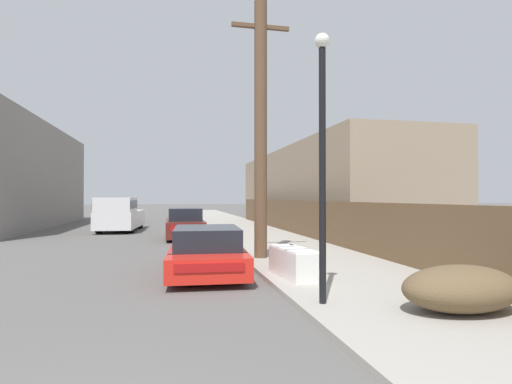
% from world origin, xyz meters
% --- Properties ---
extents(sidewalk_curb, '(4.20, 63.00, 0.12)m').
position_xyz_m(sidewalk_curb, '(5.30, 23.50, 0.06)').
color(sidewalk_curb, '#9E998E').
rests_on(sidewalk_curb, ground).
extents(discarded_fridge, '(0.77, 1.73, 0.69)m').
position_xyz_m(discarded_fridge, '(3.83, 6.52, 0.45)').
color(discarded_fridge, white).
rests_on(discarded_fridge, sidewalk_curb).
extents(parked_sports_car_red, '(2.12, 4.76, 1.19)m').
position_xyz_m(parked_sports_car_red, '(1.98, 8.15, 0.55)').
color(parked_sports_car_red, red).
rests_on(parked_sports_car_red, ground).
extents(car_parked_mid, '(1.74, 4.04, 1.44)m').
position_xyz_m(car_parked_mid, '(1.72, 16.81, 0.67)').
color(car_parked_mid, '#5B1E19').
rests_on(car_parked_mid, ground).
extents(pickup_truck, '(2.37, 5.47, 1.93)m').
position_xyz_m(pickup_truck, '(-1.79, 21.57, 0.96)').
color(pickup_truck, silver).
rests_on(pickup_truck, ground).
extents(utility_pole, '(1.80, 0.39, 7.85)m').
position_xyz_m(utility_pole, '(3.75, 9.57, 4.11)').
color(utility_pole, brown).
rests_on(utility_pole, sidewalk_curb).
extents(street_lamp, '(0.26, 0.26, 4.69)m').
position_xyz_m(street_lamp, '(3.64, 4.23, 2.84)').
color(street_lamp, black).
rests_on(street_lamp, sidewalk_curb).
extents(brush_pile, '(1.98, 1.22, 0.74)m').
position_xyz_m(brush_pile, '(5.61, 3.29, 0.49)').
color(brush_pile, brown).
rests_on(brush_pile, sidewalk_curb).
extents(wooden_fence, '(0.08, 30.19, 1.67)m').
position_xyz_m(wooden_fence, '(7.25, 15.20, 0.95)').
color(wooden_fence, brown).
rests_on(wooden_fence, sidewalk_curb).
extents(building_right_house, '(6.00, 22.78, 5.14)m').
position_xyz_m(building_right_house, '(11.12, 23.97, 2.57)').
color(building_right_house, gray).
rests_on(building_right_house, ground).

